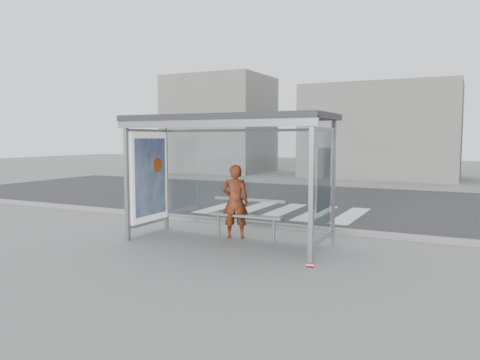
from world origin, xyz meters
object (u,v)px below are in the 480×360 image
(person, at_px, (235,201))
(soda_can, at_px, (310,265))
(bench, at_px, (246,215))
(bus_shelter, at_px, (213,146))

(person, distance_m, soda_can, 2.75)
(person, distance_m, bench, 0.39)
(soda_can, bearing_deg, person, 145.28)
(bench, bearing_deg, soda_can, -37.89)
(person, relative_size, soda_can, 12.77)
(bus_shelter, bearing_deg, soda_can, -22.89)
(bus_shelter, relative_size, person, 2.67)
(bench, xyz_separation_m, soda_can, (1.89, -1.47, -0.48))
(bus_shelter, distance_m, person, 1.31)
(bus_shelter, xyz_separation_m, bench, (0.56, 0.44, -1.47))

